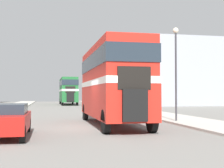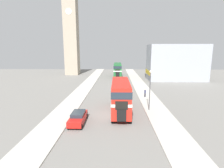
{
  "view_description": "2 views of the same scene",
  "coord_description": "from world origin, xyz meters",
  "px_view_note": "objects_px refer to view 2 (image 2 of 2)",
  "views": [
    {
      "loc": [
        -2.26,
        -16.21,
        1.79
      ],
      "look_at": [
        1.4,
        1.48,
        2.37
      ],
      "focal_mm": 50.0,
      "sensor_mm": 36.0,
      "label": 1
    },
    {
      "loc": [
        0.79,
        -22.63,
        8.74
      ],
      "look_at": [
        0.0,
        7.95,
        2.88
      ],
      "focal_mm": 28.0,
      "sensor_mm": 36.0,
      "label": 2
    }
  ],
  "objects_px": {
    "bus_distant": "(117,69)",
    "church_tower": "(71,19)",
    "double_decker_bus": "(121,94)",
    "pedestrian_walking": "(145,92)",
    "street_lamp": "(150,84)",
    "car_parked_near": "(78,117)"
  },
  "relations": [
    {
      "from": "church_tower",
      "to": "car_parked_near",
      "type": "bearing_deg",
      "value": -75.33
    },
    {
      "from": "pedestrian_walking",
      "to": "street_lamp",
      "type": "height_order",
      "value": "street_lamp"
    },
    {
      "from": "street_lamp",
      "to": "double_decker_bus",
      "type": "bearing_deg",
      "value": -171.42
    },
    {
      "from": "church_tower",
      "to": "bus_distant",
      "type": "bearing_deg",
      "value": -16.99
    },
    {
      "from": "car_parked_near",
      "to": "street_lamp",
      "type": "bearing_deg",
      "value": 26.24
    },
    {
      "from": "double_decker_bus",
      "to": "bus_distant",
      "type": "bearing_deg",
      "value": 90.44
    },
    {
      "from": "church_tower",
      "to": "street_lamp",
      "type": "bearing_deg",
      "value": -62.0
    },
    {
      "from": "double_decker_bus",
      "to": "pedestrian_walking",
      "type": "distance_m",
      "value": 9.47
    },
    {
      "from": "pedestrian_walking",
      "to": "church_tower",
      "type": "distance_m",
      "value": 43.25
    },
    {
      "from": "car_parked_near",
      "to": "pedestrian_walking",
      "type": "distance_m",
      "value": 15.7
    },
    {
      "from": "double_decker_bus",
      "to": "pedestrian_walking",
      "type": "xyz_separation_m",
      "value": [
        4.8,
        7.99,
        -1.66
      ]
    },
    {
      "from": "bus_distant",
      "to": "street_lamp",
      "type": "height_order",
      "value": "street_lamp"
    },
    {
      "from": "double_decker_bus",
      "to": "street_lamp",
      "type": "distance_m",
      "value": 4.47
    },
    {
      "from": "bus_distant",
      "to": "church_tower",
      "type": "xyz_separation_m",
      "value": [
        -16.64,
        5.08,
        17.05
      ]
    },
    {
      "from": "double_decker_bus",
      "to": "car_parked_near",
      "type": "bearing_deg",
      "value": -142.5
    },
    {
      "from": "car_parked_near",
      "to": "church_tower",
      "type": "relative_size",
      "value": 0.11
    },
    {
      "from": "double_decker_bus",
      "to": "street_lamp",
      "type": "height_order",
      "value": "street_lamp"
    },
    {
      "from": "double_decker_bus",
      "to": "car_parked_near",
      "type": "relative_size",
      "value": 2.22
    },
    {
      "from": "double_decker_bus",
      "to": "bus_distant",
      "type": "relative_size",
      "value": 0.88
    },
    {
      "from": "pedestrian_walking",
      "to": "street_lamp",
      "type": "relative_size",
      "value": 0.26
    },
    {
      "from": "double_decker_bus",
      "to": "bus_distant",
      "type": "distance_m",
      "value": 35.32
    },
    {
      "from": "pedestrian_walking",
      "to": "church_tower",
      "type": "bearing_deg",
      "value": 123.81
    }
  ]
}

